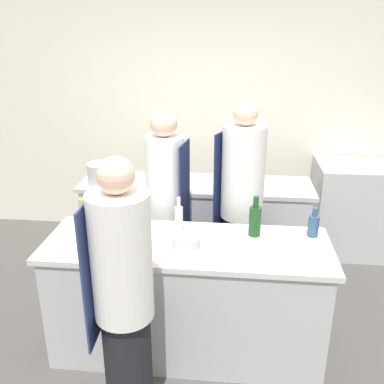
{
  "coord_description": "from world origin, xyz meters",
  "views": [
    {
      "loc": [
        0.32,
        -2.66,
        2.32
      ],
      "look_at": [
        0.0,
        0.35,
        1.15
      ],
      "focal_mm": 40.0,
      "sensor_mm": 36.0,
      "label": 1
    }
  ],
  "objects": [
    {
      "name": "stockpot",
      "position": [
        -0.96,
        1.16,
        1.0
      ],
      "size": [
        0.29,
        0.29,
        0.19
      ],
      "color": "#B7BABC",
      "rests_on": "pass_counter"
    },
    {
      "name": "cup",
      "position": [
        -0.77,
        0.15,
        0.96
      ],
      "size": [
        0.08,
        0.08,
        0.1
      ],
      "color": "white",
      "rests_on": "prep_counter"
    },
    {
      "name": "wall_back",
      "position": [
        0.0,
        2.13,
        1.4
      ],
      "size": [
        8.0,
        0.06,
        2.8
      ],
      "color": "silver",
      "rests_on": "ground_plane"
    },
    {
      "name": "bottle_olive_oil",
      "position": [
        -0.08,
        0.17,
        1.01
      ],
      "size": [
        0.06,
        0.06,
        0.28
      ],
      "color": "silver",
      "rests_on": "prep_counter"
    },
    {
      "name": "bottle_wine",
      "position": [
        0.48,
        0.17,
        1.02
      ],
      "size": [
        0.09,
        0.09,
        0.3
      ],
      "color": "#19471E",
      "rests_on": "prep_counter"
    },
    {
      "name": "chef_at_stove",
      "position": [
        -0.26,
        0.67,
        0.87
      ],
      "size": [
        0.36,
        0.34,
        1.72
      ],
      "rotation": [
        0.0,
        0.0,
        -1.7
      ],
      "color": "black",
      "rests_on": "ground_plane"
    },
    {
      "name": "bowl_ceramic_blue",
      "position": [
        0.59,
        -0.12,
        0.94
      ],
      "size": [
        0.26,
        0.26,
        0.08
      ],
      "color": "white",
      "rests_on": "prep_counter"
    },
    {
      "name": "bottle_vinegar",
      "position": [
        0.9,
        0.2,
        0.99
      ],
      "size": [
        0.08,
        0.08,
        0.22
      ],
      "color": "#2D5175",
      "rests_on": "prep_counter"
    },
    {
      "name": "chef_at_pass_far",
      "position": [
        0.38,
        0.7,
        0.9
      ],
      "size": [
        0.42,
        0.4,
        1.79
      ],
      "rotation": [
        0.0,
        0.0,
        1.19
      ],
      "color": "black",
      "rests_on": "ground_plane"
    },
    {
      "name": "bottle_cooking_oil",
      "position": [
        -0.73,
        -0.04,
        1.03
      ],
      "size": [
        0.08,
        0.08,
        0.32
      ],
      "color": "#B2A84C",
      "rests_on": "prep_counter"
    },
    {
      "name": "bowl_mixing_large",
      "position": [
        -0.0,
        -0.05,
        0.94
      ],
      "size": [
        0.2,
        0.2,
        0.08
      ],
      "color": "#B7BABC",
      "rests_on": "prep_counter"
    },
    {
      "name": "prep_counter",
      "position": [
        0.0,
        0.0,
        0.45
      ],
      "size": [
        2.02,
        0.7,
        0.9
      ],
      "color": "#B7BABC",
      "rests_on": "ground_plane"
    },
    {
      "name": "ground_plane",
      "position": [
        0.0,
        0.0,
        0.0
      ],
      "size": [
        16.0,
        16.0,
        0.0
      ],
      "primitive_type": "plane",
      "color": "#4C4947"
    },
    {
      "name": "oven_range",
      "position": [
        1.62,
        1.74,
        0.49
      ],
      "size": [
        0.87,
        0.67,
        0.99
      ],
      "color": "#B7BABC",
      "rests_on": "ground_plane"
    },
    {
      "name": "cutting_board",
      "position": [
        -0.53,
        0.1,
        0.91
      ],
      "size": [
        0.34,
        0.19,
        0.01
      ],
      "color": "white",
      "rests_on": "prep_counter"
    },
    {
      "name": "bowl_prep_small",
      "position": [
        -0.34,
        -0.14,
        0.95
      ],
      "size": [
        0.21,
        0.21,
        0.09
      ],
      "color": "tan",
      "rests_on": "prep_counter"
    },
    {
      "name": "chef_at_prep_near",
      "position": [
        -0.28,
        -0.69,
        0.87
      ],
      "size": [
        0.35,
        0.33,
        1.73
      ],
      "rotation": [
        0.0,
        0.0,
        1.6
      ],
      "color": "black",
      "rests_on": "ground_plane"
    },
    {
      "name": "pass_counter",
      "position": [
        -0.06,
        1.25,
        0.45
      ],
      "size": [
        2.26,
        0.6,
        0.9
      ],
      "color": "#B7BABC",
      "rests_on": "ground_plane"
    }
  ]
}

